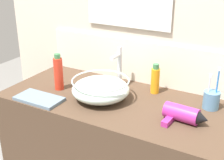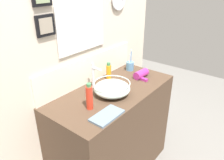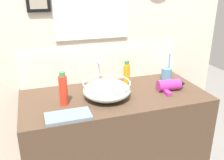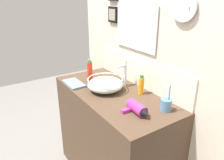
# 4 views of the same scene
# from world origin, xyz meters

# --- Properties ---
(vanity_counter) EXTENTS (1.16, 0.54, 0.91)m
(vanity_counter) POSITION_xyz_m (0.00, 0.00, 0.45)
(vanity_counter) COLOR #4C3828
(vanity_counter) RESTS_ON ground
(back_panel) EXTENTS (1.84, 0.10, 2.56)m
(back_panel) POSITION_xyz_m (-0.00, 0.30, 1.28)
(back_panel) COLOR beige
(back_panel) RESTS_ON ground
(glass_bowl_sink) EXTENTS (0.29, 0.29, 0.11)m
(glass_bowl_sink) POSITION_xyz_m (-0.06, -0.04, 0.97)
(glass_bowl_sink) COLOR silver
(glass_bowl_sink) RESTS_ON vanity_counter
(faucet) EXTENTS (0.02, 0.10, 0.22)m
(faucet) POSITION_xyz_m (-0.06, 0.15, 1.03)
(faucet) COLOR silver
(faucet) RESTS_ON vanity_counter
(hair_drier) EXTENTS (0.20, 0.14, 0.07)m
(hair_drier) POSITION_xyz_m (0.37, -0.05, 0.94)
(hair_drier) COLOR #B22D8C
(hair_drier) RESTS_ON vanity_counter
(toothbrush_cup) EXTENTS (0.08, 0.08, 0.21)m
(toothbrush_cup) POSITION_xyz_m (0.44, 0.14, 0.95)
(toothbrush_cup) COLOR #598CB2
(toothbrush_cup) RESTS_ON vanity_counter
(lotion_bottle) EXTENTS (0.05, 0.05, 0.20)m
(lotion_bottle) POSITION_xyz_m (-0.32, -0.04, 1.00)
(lotion_bottle) COLOR red
(lotion_bottle) RESTS_ON vanity_counter
(soap_dispenser) EXTENTS (0.04, 0.04, 0.16)m
(soap_dispenser) POSITION_xyz_m (0.14, 0.17, 0.98)
(soap_dispenser) COLOR orange
(soap_dispenser) RESTS_ON vanity_counter
(hand_towel) EXTENTS (0.24, 0.13, 0.02)m
(hand_towel) POSITION_xyz_m (-0.33, -0.20, 0.92)
(hand_towel) COLOR slate
(hand_towel) RESTS_ON vanity_counter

